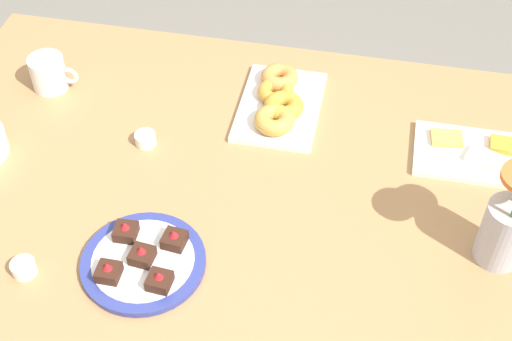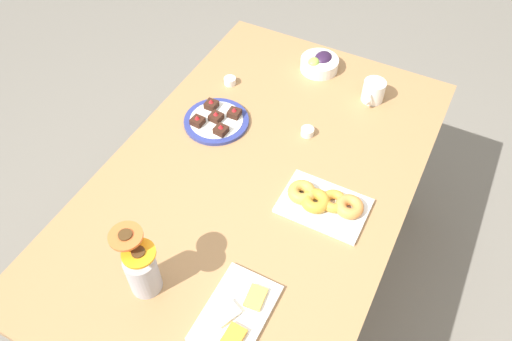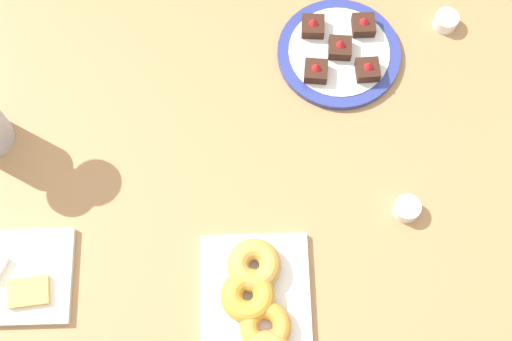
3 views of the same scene
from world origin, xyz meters
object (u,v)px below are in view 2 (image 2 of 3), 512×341
object	(u,v)px
croissant_platter	(324,202)
dessert_plate	(216,120)
jam_cup_berry	(307,131)
flower_vase	(142,270)
coffee_mug	(373,91)
cheese_platter	(236,314)
jam_cup_honey	(230,81)
dining_table	(256,193)
grape_bowl	(320,63)

from	to	relation	value
croissant_platter	dessert_plate	bearing A→B (deg)	-109.26
jam_cup_berry	flower_vase	world-z (taller)	flower_vase
coffee_mug	flower_vase	distance (m)	1.11
jam_cup_berry	croissant_platter	bearing A→B (deg)	32.67
coffee_mug	croissant_platter	world-z (taller)	coffee_mug
cheese_platter	jam_cup_honey	distance (m)	0.99
jam_cup_berry	dining_table	bearing A→B (deg)	-14.77
grape_bowl	jam_cup_honey	world-z (taller)	grape_bowl
coffee_mug	jam_cup_berry	size ratio (longest dim) A/B	2.51
cheese_platter	dessert_plate	world-z (taller)	dessert_plate
cheese_platter	jam_cup_berry	distance (m)	0.74
dining_table	flower_vase	xyz separation A→B (m)	(0.50, -0.10, 0.17)
dining_table	jam_cup_berry	xyz separation A→B (m)	(-0.27, 0.07, 0.10)
coffee_mug	jam_cup_berry	distance (m)	0.33
dining_table	cheese_platter	distance (m)	0.50
grape_bowl	cheese_platter	size ratio (longest dim) A/B	0.60
cheese_platter	dining_table	bearing A→B (deg)	-158.93
dining_table	dessert_plate	xyz separation A→B (m)	(-0.17, -0.26, 0.10)
coffee_mug	jam_cup_honey	world-z (taller)	coffee_mug
jam_cup_honey	grape_bowl	bearing A→B (deg)	131.71
coffee_mug	grape_bowl	world-z (taller)	coffee_mug
cheese_platter	jam_cup_berry	bearing A→B (deg)	-171.75
coffee_mug	croissant_platter	distance (m)	0.57
cheese_platter	flower_vase	size ratio (longest dim) A/B	1.03
dessert_plate	flower_vase	xyz separation A→B (m)	(0.67, 0.16, 0.08)
grape_bowl	cheese_platter	distance (m)	1.13
croissant_platter	jam_cup_honey	world-z (taller)	croissant_platter
jam_cup_honey	cheese_platter	bearing A→B (deg)	30.33
croissant_platter	jam_cup_honey	bearing A→B (deg)	-124.78
grape_bowl	dessert_plate	size ratio (longest dim) A/B	0.64
flower_vase	croissant_platter	bearing A→B (deg)	145.23
dessert_plate	cheese_platter	bearing A→B (deg)	34.43
flower_vase	coffee_mug	bearing A→B (deg)	163.47
cheese_platter	flower_vase	bearing A→B (deg)	-81.72
dining_table	flower_vase	size ratio (longest dim) A/B	6.31
croissant_platter	flower_vase	size ratio (longest dim) A/B	1.10
croissant_platter	jam_cup_berry	distance (m)	0.33
croissant_platter	jam_cup_berry	world-z (taller)	croissant_platter
dining_table	croissant_platter	bearing A→B (deg)	88.82
jam_cup_berry	flower_vase	distance (m)	0.79
dining_table	grape_bowl	world-z (taller)	grape_bowl
dining_table	croissant_platter	size ratio (longest dim) A/B	5.71
dining_table	jam_cup_berry	size ratio (longest dim) A/B	33.33
coffee_mug	grape_bowl	distance (m)	0.27
dining_table	croissant_platter	world-z (taller)	croissant_platter
dining_table	cheese_platter	xyz separation A→B (m)	(0.46, 0.18, 0.10)
cheese_platter	dessert_plate	distance (m)	0.77
croissant_platter	coffee_mug	bearing A→B (deg)	-177.09
jam_cup_berry	dessert_plate	xyz separation A→B (m)	(0.10, -0.33, -0.00)
jam_cup_berry	coffee_mug	bearing A→B (deg)	152.96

